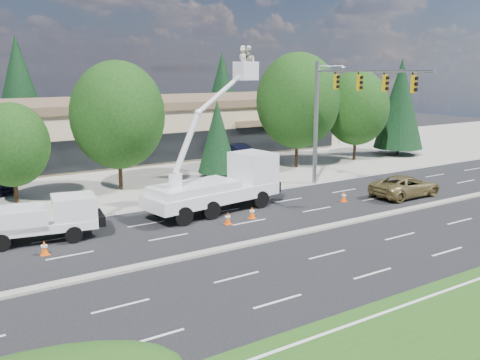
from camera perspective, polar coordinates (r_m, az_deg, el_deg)
ground at (r=27.58m, az=4.78°, el=-6.06°), size 140.00×140.00×0.00m
concrete_apron at (r=44.55m, az=-11.26°, el=0.65°), size 140.00×22.00×0.01m
road_median at (r=27.56m, az=4.78°, el=-5.94°), size 120.00×0.55×0.12m
strip_mall at (r=53.43m, az=-15.45°, el=5.34°), size 50.40×15.40×5.50m
tree_front_c at (r=36.46m, az=-23.15°, el=3.46°), size 4.63×4.63×6.42m
tree_front_d at (r=38.13m, az=-12.91°, el=6.76°), size 6.51×6.51×9.04m
tree_front_e at (r=41.80m, az=-2.44°, el=4.67°), size 3.09×3.09×6.08m
tree_front_f at (r=46.17m, az=6.18°, el=8.40°), size 7.09×7.09×9.84m
tree_front_g at (r=50.95m, az=12.30°, el=7.54°), size 6.04×6.04×8.38m
tree_front_h at (r=55.37m, az=16.72°, el=7.82°), size 4.81×4.81×9.47m
tree_back_b at (r=63.83m, az=-22.50°, el=9.16°), size 6.14×6.14×12.09m
tree_back_c at (r=68.03m, az=-10.62°, el=8.05°), size 4.01×4.01×7.90m
tree_back_d at (r=73.43m, az=-1.89°, el=9.65°), size 5.40×5.40×10.64m
signal_mast at (r=38.24m, az=10.35°, el=8.03°), size 2.76×10.16×9.00m
utility_pickup at (r=28.42m, az=-19.95°, el=-4.33°), size 5.92×3.04×2.16m
bucket_truck at (r=32.21m, az=-1.75°, el=0.43°), size 8.88×3.76×9.79m
traffic_cone_a at (r=26.41m, az=-20.15°, el=-6.81°), size 0.40×0.40×0.70m
traffic_cone_b at (r=29.57m, az=-1.31°, el=-4.10°), size 0.40×0.40×0.70m
traffic_cone_c at (r=30.72m, az=1.29°, el=-3.49°), size 0.40×0.40×0.70m
traffic_cone_d at (r=35.19m, az=11.00°, el=-1.73°), size 0.40×0.40×0.70m
traffic_cone_e at (r=37.92m, az=14.80°, el=-0.93°), size 0.40×0.40×0.70m
minivan at (r=37.51m, az=17.25°, el=-0.62°), size 5.20×2.43×1.44m
parked_car_east at (r=49.38m, az=-0.06°, el=2.90°), size 2.34×5.09×1.62m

